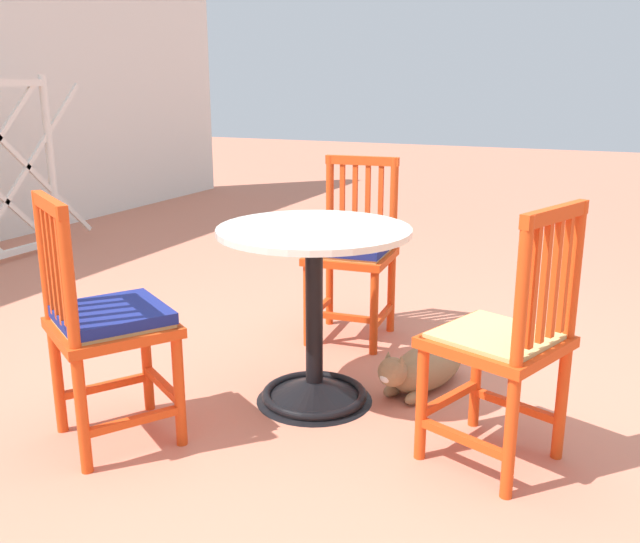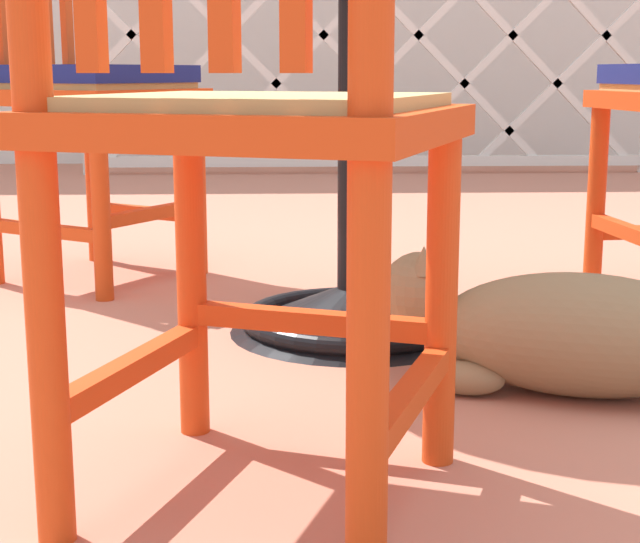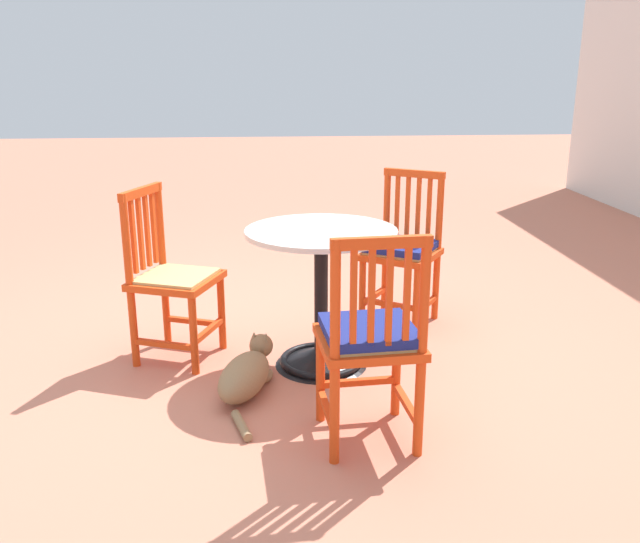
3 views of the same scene
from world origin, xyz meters
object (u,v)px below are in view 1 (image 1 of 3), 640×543
orange_chair_near_fence (106,325)px  tabby_cat (422,369)px  cafe_table (314,335)px  orange_chair_by_planter (504,344)px  orange_chair_at_corner (352,253)px

orange_chair_near_fence → tabby_cat: orange_chair_near_fence is taller
cafe_table → orange_chair_by_planter: 0.81m
cafe_table → orange_chair_by_planter: bearing=-102.7°
cafe_table → orange_chair_near_fence: size_ratio=0.83×
orange_chair_by_planter → orange_chair_near_fence: size_ratio=1.00×
orange_chair_by_planter → orange_chair_near_fence: (-0.42, 1.31, 0.01)m
orange_chair_at_corner → orange_chair_by_planter: bearing=-135.6°
cafe_table → orange_chair_by_planter: (-0.17, -0.77, 0.15)m
orange_chair_at_corner → tabby_cat: size_ratio=1.23×
tabby_cat → orange_chair_at_corner: bearing=47.1°
orange_chair_by_planter → tabby_cat: 0.69m
tabby_cat → orange_chair_by_planter: bearing=-138.9°
cafe_table → tabby_cat: 0.51m
cafe_table → orange_chair_at_corner: size_ratio=0.83×
orange_chair_near_fence → tabby_cat: size_ratio=1.23×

